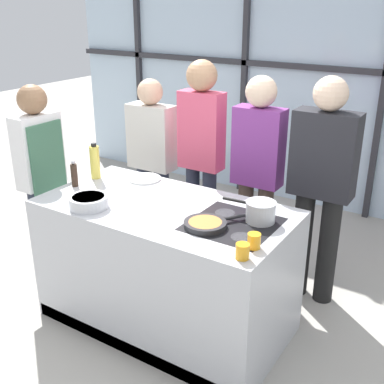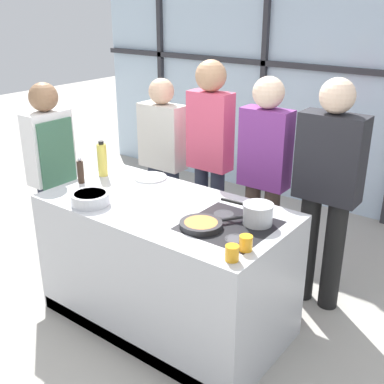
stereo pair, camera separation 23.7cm
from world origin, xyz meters
TOP-DOWN VIEW (x-y plane):
  - ground_plane at (0.00, 0.00)m, footprint 18.00×18.00m
  - back_window_wall at (0.00, 2.71)m, footprint 6.40×0.10m
  - demo_island at (0.00, -0.00)m, footprint 1.72×0.89m
  - chef at (-1.23, 0.02)m, footprint 0.23×0.38m
  - spectator_far_left at (-0.77, 0.89)m, footprint 0.43×0.22m
  - spectator_center_left at (-0.26, 0.89)m, footprint 0.37×0.25m
  - spectator_center_right at (0.26, 0.89)m, footprint 0.39×0.24m
  - spectator_far_right at (0.77, 0.89)m, footprint 0.46×0.24m
  - frying_pan at (0.40, -0.12)m, footprint 0.33×0.42m
  - saucepan at (0.64, 0.12)m, footprint 0.35×0.19m
  - white_plate at (-0.42, 0.33)m, footprint 0.25×0.25m
  - mixing_bowl at (-0.41, -0.29)m, footprint 0.26×0.26m
  - oil_bottle at (-0.76, 0.15)m, footprint 0.07×0.07m
  - pepper_grinder at (-0.77, -0.06)m, footprint 0.05×0.05m
  - juice_glass_near at (0.76, -0.35)m, footprint 0.08×0.08m
  - juice_glass_far at (0.76, -0.21)m, footprint 0.08×0.08m

SIDE VIEW (x-z plane):
  - ground_plane at x=0.00m, z-range 0.00..0.00m
  - demo_island at x=0.00m, z-range 0.00..0.93m
  - spectator_far_left at x=-0.77m, z-range 0.10..1.69m
  - white_plate at x=-0.42m, z-range 0.93..0.94m
  - chef at x=-1.23m, z-range 0.12..1.74m
  - frying_pan at x=0.40m, z-range 0.93..0.96m
  - mixing_bowl at x=-0.41m, z-range 0.93..1.01m
  - juice_glass_near at x=0.76m, z-range 0.93..1.01m
  - juice_glass_far at x=0.76m, z-range 0.93..1.01m
  - spectator_far_right at x=0.77m, z-range 0.12..1.85m
  - spectator_center_right at x=0.26m, z-range 0.14..1.84m
  - saucepan at x=0.64m, z-range 0.93..1.06m
  - pepper_grinder at x=-0.77m, z-range 0.92..1.12m
  - spectator_center_left at x=-0.26m, z-range 0.17..1.94m
  - oil_bottle at x=-0.76m, z-range 0.92..1.20m
  - back_window_wall at x=0.00m, z-range 0.00..2.80m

